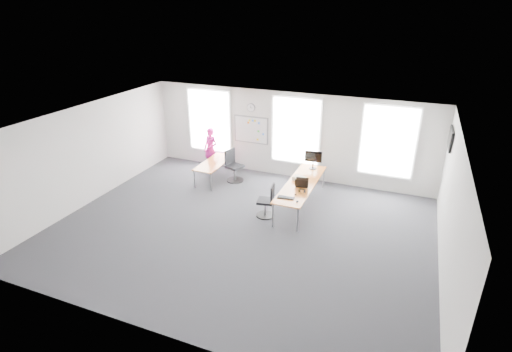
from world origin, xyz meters
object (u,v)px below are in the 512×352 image
at_px(person, 211,149).
at_px(keyboard, 286,198).
at_px(desk_left, 214,164).
at_px(chair_left, 233,167).
at_px(headphones, 302,191).
at_px(desk_right, 301,185).
at_px(monitor, 313,158).
at_px(chair_right, 267,203).

height_order(person, keyboard, person).
distance_m(desk_left, keyboard, 3.70).
height_order(chair_left, headphones, chair_left).
xyz_separation_m(desk_right, headphones, (0.19, -0.60, 0.10)).
bearing_deg(monitor, keyboard, -100.11).
height_order(desk_right, monitor, monitor).
distance_m(chair_left, monitor, 2.80).
bearing_deg(keyboard, person, 136.02).
bearing_deg(desk_right, headphones, -72.29).
bearing_deg(desk_left, person, 124.55).
bearing_deg(monitor, chair_left, 178.67).
xyz_separation_m(chair_left, person, (-1.20, 0.62, 0.30)).
distance_m(chair_right, keyboard, 0.69).
distance_m(desk_right, headphones, 0.64).
bearing_deg(monitor, headphones, -91.36).
bearing_deg(person, desk_left, -43.42).
distance_m(chair_left, person, 1.38).
relative_size(desk_left, chair_left, 1.65).
distance_m(desk_left, chair_right, 3.13).
bearing_deg(monitor, desk_right, -97.98).
bearing_deg(desk_right, keyboard, -96.01).
bearing_deg(chair_right, desk_left, -133.56).
distance_m(desk_right, desk_left, 3.39).
bearing_deg(chair_left, headphones, -100.86).
relative_size(chair_left, monitor, 1.80).
xyz_separation_m(person, monitor, (3.92, -0.38, 0.34)).
xyz_separation_m(chair_left, headphones, (2.88, -1.57, 0.32)).
bearing_deg(chair_left, keyboard, -111.30).
height_order(desk_right, desk_left, desk_right).
height_order(chair_left, monitor, monitor).
relative_size(chair_left, headphones, 5.93).
height_order(desk_right, keyboard, keyboard).
relative_size(keyboard, headphones, 2.53).
xyz_separation_m(person, headphones, (4.08, -2.19, 0.03)).
distance_m(desk_right, chair_right, 1.24).
distance_m(chair_right, chair_left, 2.77).
bearing_deg(headphones, chair_left, 133.50).
relative_size(chair_right, monitor, 1.63).
xyz_separation_m(chair_left, monitor, (2.72, 0.24, 0.64)).
relative_size(desk_left, headphones, 9.78).
distance_m(chair_left, headphones, 3.29).
bearing_deg(chair_left, chair_right, -116.78).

